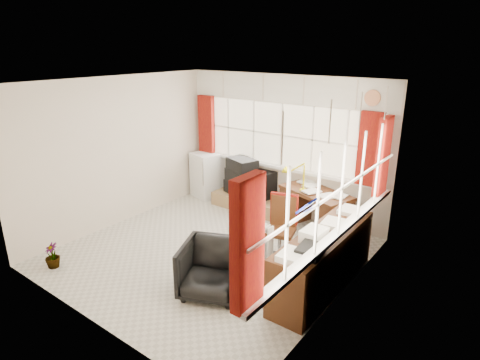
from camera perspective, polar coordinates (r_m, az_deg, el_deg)
The scene contains 20 objects.
ground at distance 6.14m, azimuth -4.21°, elevation -10.22°, with size 4.00×4.00×0.00m, color beige.
room_walls at distance 5.58m, azimuth -4.57°, elevation 3.40°, with size 4.00×4.00×4.00m.
window_back at distance 7.25m, azimuth 5.71°, elevation 2.40°, with size 3.70×0.12×3.60m.
window_right at distance 4.79m, azimuth 13.53°, elevation -6.80°, with size 0.12×3.70×3.60m.
curtains at distance 5.82m, azimuth 8.43°, elevation 3.43°, with size 3.83×3.83×1.15m.
overhead_cabinets at distance 5.68m, azimuth 9.58°, elevation 11.21°, with size 3.98×3.98×0.48m.
desk at distance 6.79m, azimuth 10.60°, elevation -3.98°, with size 1.33×0.94×0.73m.
desk_lamp at distance 6.56m, azimuth 9.10°, elevation 1.22°, with size 0.19×0.16×0.48m.
task_chair at distance 5.79m, azimuth 5.98°, elevation -6.45°, with size 0.51×0.52×0.97m.
office_chair at distance 5.08m, azimuth -4.06°, elevation -12.52°, with size 0.72×0.74×0.68m, color black.
radiator at distance 5.83m, azimuth 2.95°, elevation -9.25°, with size 0.41×0.21×0.58m.
credenza at distance 5.28m, azimuth 11.80°, elevation -10.91°, with size 0.50×2.00×0.85m.
file_tray at distance 4.56m, azimuth 9.93°, elevation -9.89°, with size 0.25×0.32×0.11m, color black.
tv_bench at distance 7.62m, azimuth 1.09°, elevation -3.20°, with size 1.40×0.50×0.25m, color #9A724D.
crt_tv at distance 7.48m, azimuth 2.47°, elevation -0.58°, with size 0.66×0.63×0.50m.
hifi_stack at distance 7.58m, azimuth 0.30°, elevation 0.34°, with size 0.77×0.62×0.71m.
mini_fridge at distance 8.20m, azimuth -4.65°, elevation 0.77°, with size 0.65×0.65×0.90m.
spray_bottle_a at distance 7.38m, azimuth 2.73°, elevation -3.84°, with size 0.11×0.11×0.29m, color white.
spray_bottle_b at distance 6.60m, azimuth -1.19°, elevation -6.99°, with size 0.09×0.10×0.21m, color #87CAC2.
flower_vase at distance 6.25m, azimuth -25.14°, elevation -9.70°, with size 0.20×0.20×0.36m, color black.
Camera 1 is at (3.57, -4.03, 2.96)m, focal length 30.00 mm.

